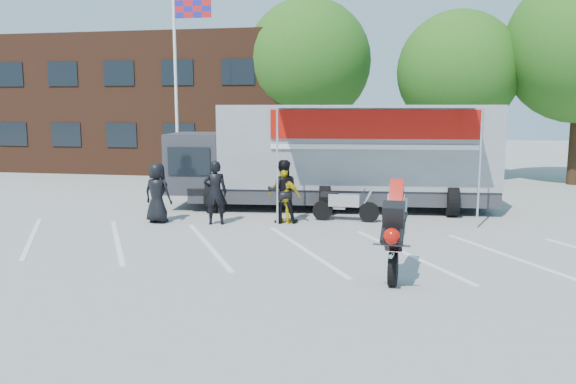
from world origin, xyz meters
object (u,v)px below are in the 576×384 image
(flagpole, at_px, (181,65))
(spectator_leather_b, at_px, (215,193))
(parked_motorcycle, at_px, (346,221))
(spectator_hivis, at_px, (285,196))
(stunt_bike_rider, at_px, (395,275))
(spectator_leather_a, at_px, (157,193))
(spectator_leather_c, at_px, (283,191))
(tree_left, at_px, (308,62))
(tree_mid, at_px, (458,72))
(transporter_truck, at_px, (340,209))

(flagpole, xyz_separation_m, spectator_leather_b, (3.47, -6.58, -4.13))
(flagpole, distance_m, parked_motorcycle, 10.30)
(spectator_hivis, bearing_deg, stunt_bike_rider, 132.60)
(spectator_leather_a, relative_size, spectator_leather_b, 0.95)
(parked_motorcycle, distance_m, stunt_bike_rider, 5.47)
(spectator_leather_a, distance_m, spectator_leather_c, 3.66)
(tree_left, distance_m, spectator_leather_b, 13.43)
(tree_mid, bearing_deg, spectator_leather_c, -118.29)
(transporter_truck, height_order, spectator_leather_c, spectator_leather_c)
(transporter_truck, bearing_deg, spectator_leather_c, -124.23)
(tree_mid, relative_size, transporter_truck, 0.71)
(spectator_leather_a, xyz_separation_m, spectator_hivis, (3.68, 0.55, -0.07))
(transporter_truck, distance_m, spectator_leather_a, 6.08)
(spectator_leather_c, bearing_deg, spectator_leather_b, 7.02)
(spectator_hivis, bearing_deg, tree_left, -76.23)
(parked_motorcycle, bearing_deg, tree_mid, -19.76)
(flagpole, height_order, spectator_leather_b, flagpole)
(parked_motorcycle, xyz_separation_m, spectator_hivis, (-1.72, -0.64, 0.81))
(flagpole, bearing_deg, tree_mid, 23.97)
(flagpole, xyz_separation_m, parked_motorcycle, (7.12, -5.45, -5.05))
(parked_motorcycle, relative_size, stunt_bike_rider, 0.94)
(stunt_bike_rider, bearing_deg, parked_motorcycle, 109.86)
(spectator_leather_b, bearing_deg, flagpole, -75.10)
(tree_left, height_order, spectator_hivis, tree_left)
(transporter_truck, distance_m, stunt_bike_rider, 7.55)
(stunt_bike_rider, bearing_deg, tree_left, 109.03)
(stunt_bike_rider, height_order, spectator_hivis, spectator_hivis)
(parked_motorcycle, relative_size, spectator_leather_b, 1.09)
(tree_mid, xyz_separation_m, spectator_leather_a, (-9.52, -11.64, -4.07))
(spectator_leather_a, bearing_deg, tree_left, -90.23)
(flagpole, distance_m, spectator_leather_c, 9.02)
(spectator_leather_c, bearing_deg, stunt_bike_rider, 113.86)
(parked_motorcycle, bearing_deg, tree_left, 15.86)
(flagpole, distance_m, spectator_leather_b, 8.50)
(tree_left, relative_size, spectator_leather_a, 4.92)
(spectator_leather_b, bearing_deg, spectator_leather_c, -175.39)
(flagpole, bearing_deg, stunt_bike_rider, -51.38)
(tree_mid, bearing_deg, parked_motorcycle, -111.52)
(transporter_truck, height_order, parked_motorcycle, transporter_truck)
(tree_left, relative_size, spectator_hivis, 5.36)
(spectator_leather_b, relative_size, spectator_leather_c, 1.00)
(spectator_leather_a, relative_size, spectator_leather_c, 0.95)
(flagpole, xyz_separation_m, spectator_leather_c, (5.33, -5.99, -4.13))
(transporter_truck, bearing_deg, parked_motorcycle, -85.63)
(stunt_bike_rider, bearing_deg, spectator_hivis, 128.86)
(spectator_leather_a, xyz_separation_m, spectator_leather_c, (3.60, 0.66, 0.05))
(tree_left, relative_size, stunt_bike_rider, 4.05)
(flagpole, distance_m, spectator_hivis, 9.19)
(flagpole, relative_size, transporter_truck, 0.74)
(spectator_leather_b, height_order, spectator_hivis, spectator_leather_b)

